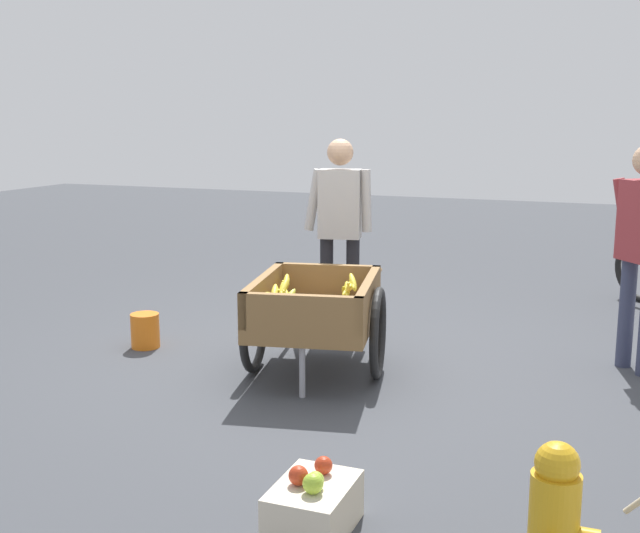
{
  "coord_description": "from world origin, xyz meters",
  "views": [
    {
      "loc": [
        5.16,
        2.0,
        1.8
      ],
      "look_at": [
        0.08,
        0.01,
        0.75
      ],
      "focal_mm": 44.52,
      "sensor_mm": 36.0,
      "label": 1
    }
  ],
  "objects_px": {
    "fire_hydrant": "(554,531)",
    "plastic_bucket": "(145,331)",
    "vendor_person": "(340,218)",
    "apple_crate": "(313,506)",
    "fruit_cart": "(315,314)"
  },
  "relations": [
    {
      "from": "fire_hydrant",
      "to": "plastic_bucket",
      "type": "height_order",
      "value": "fire_hydrant"
    },
    {
      "from": "vendor_person",
      "to": "fire_hydrant",
      "type": "relative_size",
      "value": 2.4
    },
    {
      "from": "vendor_person",
      "to": "plastic_bucket",
      "type": "distance_m",
      "value": 1.81
    },
    {
      "from": "vendor_person",
      "to": "fire_hydrant",
      "type": "bearing_deg",
      "value": 31.24
    },
    {
      "from": "fire_hydrant",
      "to": "vendor_person",
      "type": "bearing_deg",
      "value": -148.76
    },
    {
      "from": "plastic_bucket",
      "to": "apple_crate",
      "type": "xyz_separation_m",
      "value": [
        2.12,
        2.27,
        -0.01
      ]
    },
    {
      "from": "vendor_person",
      "to": "fire_hydrant",
      "type": "height_order",
      "value": "vendor_person"
    },
    {
      "from": "plastic_bucket",
      "to": "apple_crate",
      "type": "distance_m",
      "value": 3.11
    },
    {
      "from": "fire_hydrant",
      "to": "plastic_bucket",
      "type": "xyz_separation_m",
      "value": [
        -2.36,
        -3.29,
        -0.2
      ]
    },
    {
      "from": "fruit_cart",
      "to": "fire_hydrant",
      "type": "distance_m",
      "value": 2.88
    },
    {
      "from": "plastic_bucket",
      "to": "apple_crate",
      "type": "relative_size",
      "value": 0.61
    },
    {
      "from": "vendor_person",
      "to": "apple_crate",
      "type": "distance_m",
      "value": 3.39
    },
    {
      "from": "fruit_cart",
      "to": "plastic_bucket",
      "type": "bearing_deg",
      "value": -94.66
    },
    {
      "from": "vendor_person",
      "to": "apple_crate",
      "type": "bearing_deg",
      "value": 18.02
    },
    {
      "from": "fire_hydrant",
      "to": "apple_crate",
      "type": "height_order",
      "value": "fire_hydrant"
    }
  ]
}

